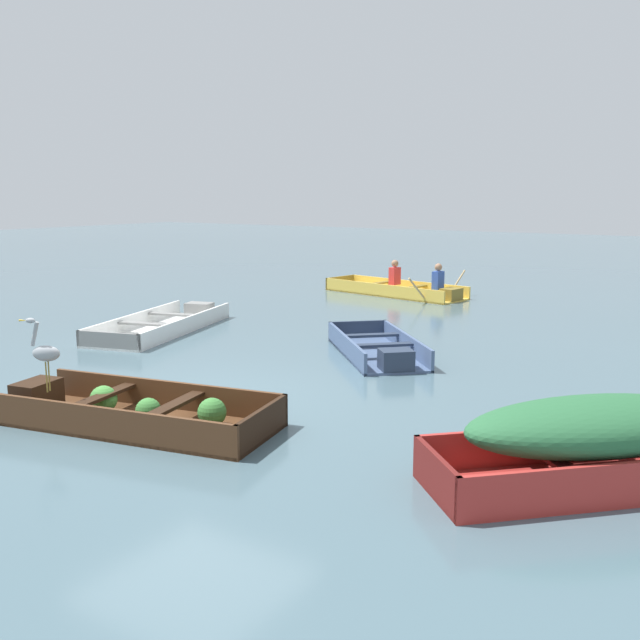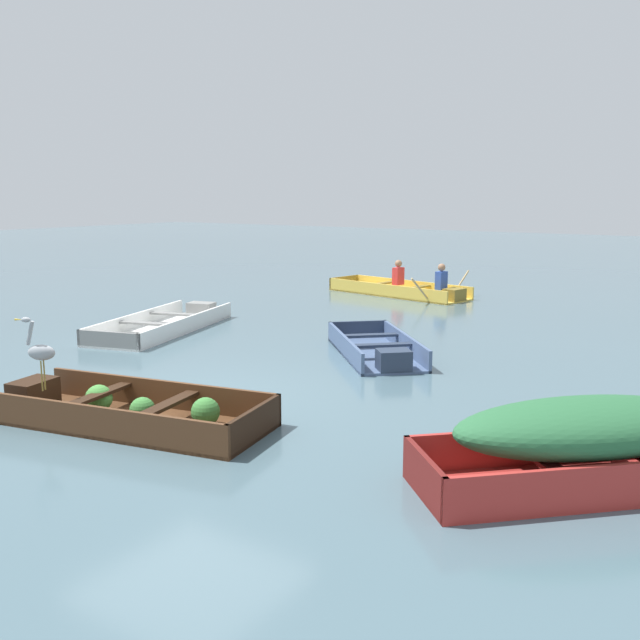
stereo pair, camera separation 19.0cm
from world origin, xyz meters
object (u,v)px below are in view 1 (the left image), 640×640
dinghy_dark_varnish_foreground (131,412)px  heron_on_dinghy (45,351)px  skiff_slate_blue_near_moored (378,350)px  skiff_red_far_moored (601,435)px  rowboat_yellow_with_crew (401,289)px  skiff_white_mid_moored (165,325)px

dinghy_dark_varnish_foreground → heron_on_dinghy: size_ratio=4.00×
dinghy_dark_varnish_foreground → skiff_slate_blue_near_moored: bearing=80.0°
skiff_red_far_moored → rowboat_yellow_with_crew: size_ratio=0.74×
heron_on_dinghy → skiff_red_far_moored: bearing=15.6°
skiff_red_far_moored → rowboat_yellow_with_crew: 11.88m
dinghy_dark_varnish_foreground → skiff_slate_blue_near_moored: (0.78, 4.44, -0.02)m
skiff_white_mid_moored → skiff_red_far_moored: 9.13m
dinghy_dark_varnish_foreground → heron_on_dinghy: (-0.80, -0.49, 0.70)m
skiff_slate_blue_near_moored → skiff_white_mid_moored: bearing=-177.7°
skiff_slate_blue_near_moored → rowboat_yellow_with_crew: rowboat_yellow_with_crew is taller
skiff_red_far_moored → rowboat_yellow_with_crew: bearing=124.9°
skiff_slate_blue_near_moored → skiff_red_far_moored: bearing=-39.8°
rowboat_yellow_with_crew → skiff_slate_blue_near_moored: bearing=-66.6°
skiff_white_mid_moored → dinghy_dark_varnish_foreground: bearing=-48.9°
rowboat_yellow_with_crew → heron_on_dinghy: (1.18, -11.31, 0.67)m
skiff_red_far_moored → rowboat_yellow_with_crew: rowboat_yellow_with_crew is taller
dinghy_dark_varnish_foreground → skiff_red_far_moored: (4.82, 1.08, 0.32)m
rowboat_yellow_with_crew → heron_on_dinghy: 11.39m
skiff_red_far_moored → heron_on_dinghy: bearing=-164.4°
rowboat_yellow_with_crew → skiff_red_far_moored: bearing=-55.1°
skiff_white_mid_moored → heron_on_dinghy: bearing=-58.4°
skiff_red_far_moored → rowboat_yellow_with_crew: (-6.80, 9.74, -0.30)m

